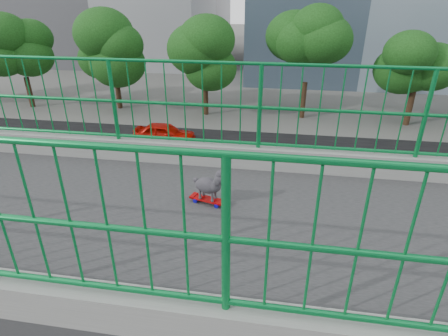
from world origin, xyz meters
TOP-DOWN VIEW (x-y plane):
  - road at (-13.00, 0.00)m, footprint 18.00×90.00m
  - footbridge at (0.00, 0.00)m, footprint 3.00×24.00m
  - railing at (0.00, 0.00)m, footprint 3.00×24.00m
  - street_trees at (-26.03, 1.06)m, footprint 5.30×60.40m
  - skateboard at (-0.35, 1.52)m, footprint 0.23×0.44m
  - poodle at (-0.35, 1.54)m, footprint 0.24×0.41m
  - car_0 at (-6.00, -5.59)m, footprint 1.66×4.12m
  - car_2 at (-12.40, -8.38)m, footprint 2.50×5.41m
  - car_4 at (-18.80, -5.37)m, footprint 1.67×4.16m
  - car_7 at (-12.40, -1.84)m, footprint 2.11×5.19m

SIDE VIEW (x-z plane):
  - road at x=-13.00m, z-range 0.00..0.02m
  - car_0 at x=-6.00m, z-range 0.00..1.40m
  - car_4 at x=-18.80m, z-range 0.00..1.42m
  - car_2 at x=-12.40m, z-range 0.00..1.50m
  - car_7 at x=-12.40m, z-range 0.00..1.51m
  - street_trees at x=-26.03m, z-range 1.09..8.35m
  - footbridge at x=0.00m, z-range 1.72..8.72m
  - skateboard at x=-0.35m, z-range 7.01..7.07m
  - railing at x=0.00m, z-range 6.50..7.92m
  - poodle at x=-0.35m, z-range 7.07..7.42m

